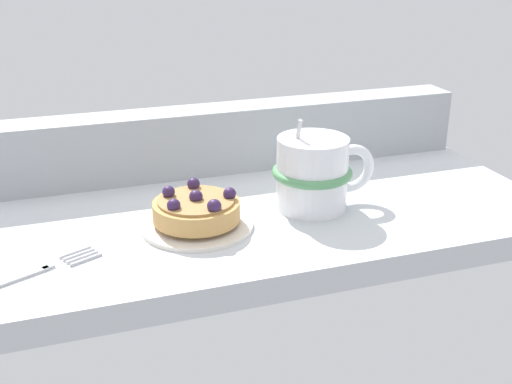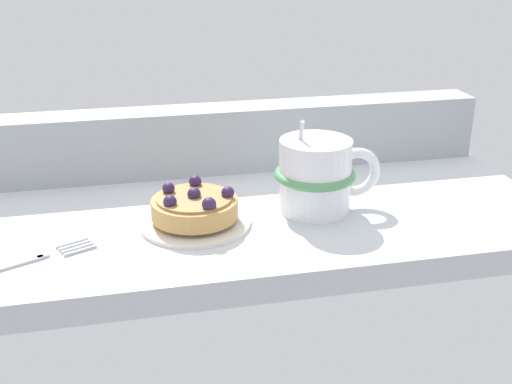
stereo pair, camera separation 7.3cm
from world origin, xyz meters
The scene contains 6 objects.
ground_plane centered at (0.00, 0.00, -1.50)cm, with size 80.02×33.32×2.99cm, color silver.
window_rail_back centered at (0.00, 13.85, 4.33)cm, with size 78.42×5.63×8.67cm, color #9EA3A8.
dessert_plate centered at (-2.60, -3.53, 0.47)cm, with size 12.46×12.46×1.00cm.
raspberry_tart centered at (-2.59, -3.54, 2.29)cm, with size 9.60×9.60×3.55cm.
coffee_mug centered at (11.88, -2.38, 4.31)cm, with size 12.73×9.43×10.99cm.
dessert_fork centered at (-21.49, -9.36, 0.30)cm, with size 16.46×8.61×0.60cm.
Camera 1 is at (-17.15, -67.13, 30.89)cm, focal length 45.42 mm.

